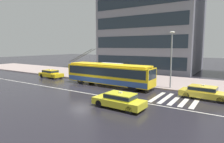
% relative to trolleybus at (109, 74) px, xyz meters
% --- Properties ---
extents(ground_plane, '(160.00, 160.00, 0.00)m').
position_rel_trolleybus_xyz_m(ground_plane, '(-1.71, -3.43, -1.56)').
color(ground_plane, black).
extents(sidewalk_slab, '(80.00, 10.00, 0.14)m').
position_rel_trolleybus_xyz_m(sidewalk_slab, '(-1.71, 6.60, -1.49)').
color(sidewalk_slab, gray).
rests_on(sidewalk_slab, ground_plane).
extents(crosswalk_stripe_edge_near, '(0.44, 4.40, 0.01)m').
position_rel_trolleybus_xyz_m(crosswalk_stripe_edge_near, '(7.18, -1.91, -1.56)').
color(crosswalk_stripe_edge_near, beige).
rests_on(crosswalk_stripe_edge_near, ground_plane).
extents(crosswalk_stripe_inner_a, '(0.44, 4.40, 0.01)m').
position_rel_trolleybus_xyz_m(crosswalk_stripe_inner_a, '(8.08, -1.91, -1.56)').
color(crosswalk_stripe_inner_a, beige).
rests_on(crosswalk_stripe_inner_a, ground_plane).
extents(crosswalk_stripe_center, '(0.44, 4.40, 0.01)m').
position_rel_trolleybus_xyz_m(crosswalk_stripe_center, '(8.98, -1.91, -1.56)').
color(crosswalk_stripe_center, beige).
rests_on(crosswalk_stripe_center, ground_plane).
extents(crosswalk_stripe_inner_b, '(0.44, 4.40, 0.01)m').
position_rel_trolleybus_xyz_m(crosswalk_stripe_inner_b, '(9.88, -1.91, -1.56)').
color(crosswalk_stripe_inner_b, beige).
rests_on(crosswalk_stripe_inner_b, ground_plane).
extents(crosswalk_stripe_edge_far, '(0.44, 4.40, 0.01)m').
position_rel_trolleybus_xyz_m(crosswalk_stripe_edge_far, '(10.78, -1.91, -1.56)').
color(crosswalk_stripe_edge_far, beige).
rests_on(crosswalk_stripe_edge_far, ground_plane).
extents(lane_centre_line, '(72.00, 0.14, 0.01)m').
position_rel_trolleybus_xyz_m(lane_centre_line, '(-1.71, -4.63, -1.56)').
color(lane_centre_line, silver).
rests_on(lane_centre_line, ground_plane).
extents(trolleybus, '(12.72, 2.77, 4.78)m').
position_rel_trolleybus_xyz_m(trolleybus, '(0.00, 0.00, 0.00)').
color(trolleybus, yellow).
rests_on(trolleybus, ground_plane).
extents(taxi_oncoming_far, '(4.42, 1.91, 1.39)m').
position_rel_trolleybus_xyz_m(taxi_oncoming_far, '(5.75, -7.04, -0.86)').
color(taxi_oncoming_far, yellow).
rests_on(taxi_oncoming_far, ground_plane).
extents(taxi_ahead_of_bus, '(4.58, 2.09, 1.39)m').
position_rel_trolleybus_xyz_m(taxi_ahead_of_bus, '(11.22, -0.24, -0.86)').
color(taxi_ahead_of_bus, yellow).
rests_on(taxi_ahead_of_bus, ground_plane).
extents(taxi_queued_behind_bus, '(4.34, 2.06, 1.39)m').
position_rel_trolleybus_xyz_m(taxi_queued_behind_bus, '(-11.61, 0.35, -0.86)').
color(taxi_queued_behind_bus, yellow).
rests_on(taxi_queued_behind_bus, ground_plane).
extents(bus_shelter, '(3.51, 1.80, 2.47)m').
position_rel_trolleybus_xyz_m(bus_shelter, '(-1.91, 3.43, 0.45)').
color(bus_shelter, gray).
rests_on(bus_shelter, sidewalk_slab).
extents(pedestrian_at_shelter, '(0.47, 0.47, 1.57)m').
position_rel_trolleybus_xyz_m(pedestrian_at_shelter, '(-3.98, 3.44, -0.50)').
color(pedestrian_at_shelter, '#2A264D').
rests_on(pedestrian_at_shelter, sidewalk_slab).
extents(pedestrian_approaching_curb, '(1.35, 1.35, 1.99)m').
position_rel_trolleybus_xyz_m(pedestrian_approaching_curb, '(1.88, 3.42, 0.18)').
color(pedestrian_approaching_curb, '#47483F').
rests_on(pedestrian_approaching_curb, sidewalk_slab).
extents(pedestrian_walking_past, '(1.20, 1.20, 1.98)m').
position_rel_trolleybus_xyz_m(pedestrian_walking_past, '(3.06, 2.85, 0.21)').
color(pedestrian_walking_past, navy).
rests_on(pedestrian_walking_past, sidewalk_slab).
extents(street_lamp, '(0.60, 0.32, 6.66)m').
position_rel_trolleybus_xyz_m(street_lamp, '(7.23, 2.41, 2.52)').
color(street_lamp, gray).
rests_on(street_lamp, sidewalk_slab).
extents(office_tower_corner_left, '(19.83, 14.44, 27.16)m').
position_rel_trolleybus_xyz_m(office_tower_corner_left, '(-2.27, 20.19, 12.02)').
color(office_tower_corner_left, gray).
rests_on(office_tower_corner_left, ground_plane).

